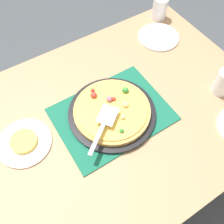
# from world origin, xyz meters

# --- Properties ---
(ground_plane) EXTENTS (8.00, 8.00, 0.00)m
(ground_plane) POSITION_xyz_m (0.00, 0.00, 0.00)
(ground_plane) COLOR #3D4247
(dining_table) EXTENTS (1.40, 1.00, 0.75)m
(dining_table) POSITION_xyz_m (0.00, 0.00, 0.64)
(dining_table) COLOR #9E7A56
(dining_table) RESTS_ON ground_plane
(placemat) EXTENTS (0.48, 0.36, 0.01)m
(placemat) POSITION_xyz_m (0.00, 0.00, 0.75)
(placemat) COLOR #145B42
(placemat) RESTS_ON dining_table
(pizza_pan) EXTENTS (0.38, 0.38, 0.01)m
(pizza_pan) POSITION_xyz_m (0.00, 0.00, 0.76)
(pizza_pan) COLOR black
(pizza_pan) RESTS_ON placemat
(pizza) EXTENTS (0.33, 0.33, 0.05)m
(pizza) POSITION_xyz_m (-0.00, -0.00, 0.78)
(pizza) COLOR tan
(pizza) RESTS_ON pizza_pan
(plate_far_right) EXTENTS (0.22, 0.22, 0.01)m
(plate_far_right) POSITION_xyz_m (0.37, -0.07, 0.76)
(plate_far_right) COLOR white
(plate_far_right) RESTS_ON dining_table
(plate_side) EXTENTS (0.22, 0.22, 0.01)m
(plate_side) POSITION_xyz_m (-0.47, -0.28, 0.76)
(plate_side) COLOR white
(plate_side) RESTS_ON dining_table
(served_slice_right) EXTENTS (0.11, 0.11, 0.02)m
(served_slice_right) POSITION_xyz_m (0.37, -0.07, 0.77)
(served_slice_right) COLOR #EAB747
(served_slice_right) RESTS_ON plate_far_right
(cup_far) EXTENTS (0.08, 0.08, 0.12)m
(cup_far) POSITION_xyz_m (-0.58, -0.42, 0.81)
(cup_far) COLOR white
(cup_far) RESTS_ON dining_table
(cup_corner) EXTENTS (0.08, 0.08, 0.12)m
(cup_corner) POSITION_xyz_m (-0.49, 0.15, 0.81)
(cup_corner) COLOR white
(cup_corner) RESTS_ON dining_table
(pizza_server) EXTENTS (0.21, 0.17, 0.01)m
(pizza_server) POSITION_xyz_m (0.08, 0.06, 0.82)
(pizza_server) COLOR silver
(pizza_server) RESTS_ON pizza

